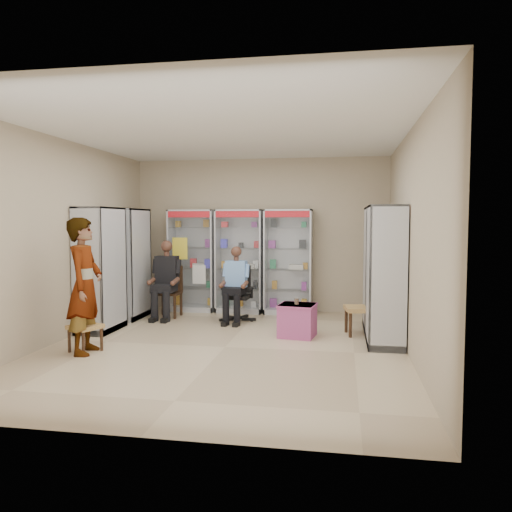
% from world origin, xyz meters
% --- Properties ---
extents(floor, '(6.00, 6.00, 0.00)m').
position_xyz_m(floor, '(0.00, 0.00, 0.00)').
color(floor, '#C5AE89').
rests_on(floor, ground).
extents(room_shell, '(5.02, 6.02, 3.01)m').
position_xyz_m(room_shell, '(0.00, 0.00, 1.97)').
color(room_shell, tan).
rests_on(room_shell, ground).
extents(cabinet_back_left, '(0.90, 0.50, 2.00)m').
position_xyz_m(cabinet_back_left, '(-1.30, 2.73, 1.00)').
color(cabinet_back_left, '#ACB0B4').
rests_on(cabinet_back_left, floor).
extents(cabinet_back_mid, '(0.90, 0.50, 2.00)m').
position_xyz_m(cabinet_back_mid, '(-0.35, 2.73, 1.00)').
color(cabinet_back_mid, '#B4B7BC').
rests_on(cabinet_back_mid, floor).
extents(cabinet_back_right, '(0.90, 0.50, 2.00)m').
position_xyz_m(cabinet_back_right, '(0.60, 2.73, 1.00)').
color(cabinet_back_right, '#A2A4A9').
rests_on(cabinet_back_right, floor).
extents(cabinet_right_far, '(0.90, 0.50, 2.00)m').
position_xyz_m(cabinet_right_far, '(2.23, 1.60, 1.00)').
color(cabinet_right_far, '#AFB1B7').
rests_on(cabinet_right_far, floor).
extents(cabinet_right_near, '(0.90, 0.50, 2.00)m').
position_xyz_m(cabinet_right_near, '(2.23, 0.50, 1.00)').
color(cabinet_right_near, '#B4B5BC').
rests_on(cabinet_right_near, floor).
extents(cabinet_left_far, '(0.90, 0.50, 2.00)m').
position_xyz_m(cabinet_left_far, '(-2.23, 1.80, 1.00)').
color(cabinet_left_far, '#B9BAC1').
rests_on(cabinet_left_far, floor).
extents(cabinet_left_near, '(0.90, 0.50, 2.00)m').
position_xyz_m(cabinet_left_near, '(-2.23, 0.70, 1.00)').
color(cabinet_left_near, '#BABEC2').
rests_on(cabinet_left_near, floor).
extents(wooden_chair, '(0.42, 0.42, 0.94)m').
position_xyz_m(wooden_chair, '(-1.55, 2.00, 0.47)').
color(wooden_chair, black).
rests_on(wooden_chair, floor).
extents(seated_customer, '(0.44, 0.60, 1.34)m').
position_xyz_m(seated_customer, '(-1.55, 1.95, 0.67)').
color(seated_customer, black).
rests_on(seated_customer, floor).
extents(office_chair, '(0.57, 0.57, 0.98)m').
position_xyz_m(office_chair, '(-0.21, 1.84, 0.49)').
color(office_chair, black).
rests_on(office_chair, floor).
extents(seated_shopkeeper, '(0.44, 0.59, 1.25)m').
position_xyz_m(seated_shopkeeper, '(-0.21, 1.79, 0.63)').
color(seated_shopkeeper, '#75BAE8').
rests_on(seated_shopkeeper, floor).
extents(pink_trunk, '(0.59, 0.57, 0.50)m').
position_xyz_m(pink_trunk, '(0.95, 0.82, 0.25)').
color(pink_trunk, '#A04069').
rests_on(pink_trunk, floor).
extents(tea_glass, '(0.07, 0.07, 0.10)m').
position_xyz_m(tea_glass, '(0.94, 0.81, 0.55)').
color(tea_glass, '#5F2908').
rests_on(tea_glass, pink_trunk).
extents(woven_stool_a, '(0.52, 0.52, 0.45)m').
position_xyz_m(woven_stool_a, '(1.90, 1.10, 0.22)').
color(woven_stool_a, '#AB8848').
rests_on(woven_stool_a, floor).
extents(woven_stool_b, '(0.49, 0.49, 0.37)m').
position_xyz_m(woven_stool_b, '(-1.82, -0.56, 0.19)').
color(woven_stool_b, '#AF754A').
rests_on(woven_stool_b, floor).
extents(standing_man, '(0.52, 0.72, 1.83)m').
position_xyz_m(standing_man, '(-1.77, -0.63, 0.91)').
color(standing_man, '#9C9C9F').
rests_on(standing_man, floor).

